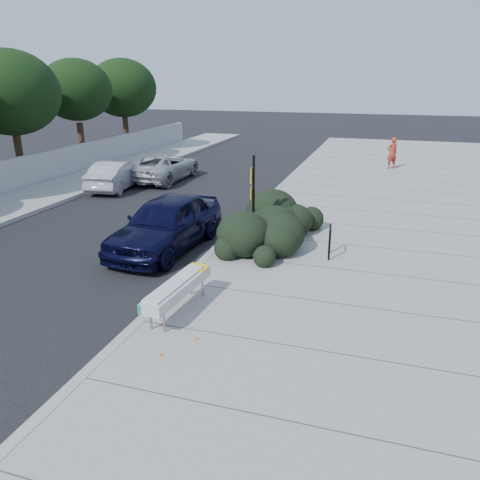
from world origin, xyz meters
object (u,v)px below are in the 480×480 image
object	(u,v)px
bench	(178,288)
bike_rack	(330,238)
wagon_silver	(117,175)
suv_silver	(164,167)
sign_post	(253,196)
sedan_navy	(166,223)
pedestrian	(392,153)

from	to	relation	value
bench	bike_rack	bearing A→B (deg)	62.38
wagon_silver	bench	bearing A→B (deg)	119.40
suv_silver	bench	bearing A→B (deg)	117.37
sign_post	suv_silver	bearing A→B (deg)	126.23
sign_post	wagon_silver	size ratio (longest dim) A/B	0.68
bike_rack	sedan_navy	size ratio (longest dim) A/B	0.19
bike_rack	sedan_navy	world-z (taller)	sedan_navy
pedestrian	sign_post	bearing A→B (deg)	40.56
suv_silver	pedestrian	xyz separation A→B (m)	(10.79, 5.80, 0.32)
wagon_silver	sign_post	bearing A→B (deg)	136.14
wagon_silver	pedestrian	bearing A→B (deg)	-153.17
suv_silver	pedestrian	size ratio (longest dim) A/B	2.87
bench	pedestrian	distance (m)	19.04
sedan_navy	suv_silver	world-z (taller)	sedan_navy
wagon_silver	pedestrian	size ratio (longest dim) A/B	2.35
bench	wagon_silver	world-z (taller)	wagon_silver
bench	sedan_navy	bearing A→B (deg)	123.49
pedestrian	wagon_silver	bearing A→B (deg)	-0.17
sign_post	sedan_navy	world-z (taller)	sign_post
bike_rack	sedan_navy	xyz separation A→B (m)	(-4.77, -0.40, 0.12)
sign_post	suv_silver	size ratio (longest dim) A/B	0.56
bench	pedestrian	size ratio (longest dim) A/B	1.35
bike_rack	sign_post	xyz separation A→B (m)	(-2.25, 0.12, 0.99)
bench	bike_rack	world-z (taller)	bike_rack
bike_rack	sign_post	size ratio (longest dim) A/B	0.33
sedan_navy	pedestrian	size ratio (longest dim) A/B	2.79
bench	wagon_silver	bearing A→B (deg)	131.41
sedan_navy	pedestrian	xyz separation A→B (m)	(6.30, 14.75, 0.19)
bench	bike_rack	distance (m)	4.99
sedan_navy	pedestrian	bearing A→B (deg)	70.80
bench	pedestrian	world-z (taller)	pedestrian
sedan_navy	suv_silver	size ratio (longest dim) A/B	0.97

